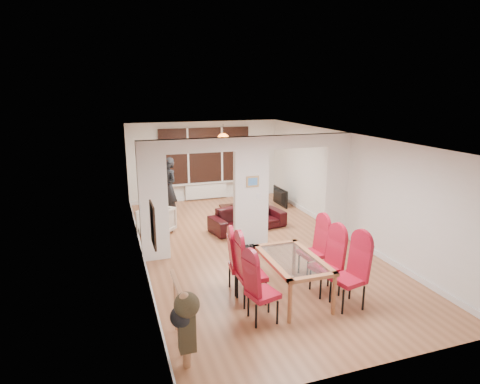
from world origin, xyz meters
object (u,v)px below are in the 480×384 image
sofa (248,218)px  dining_chair_rb (326,263)px  dining_chair_la (263,289)px  armchair (156,221)px  bottle (236,201)px  dining_table (292,277)px  dining_chair_lb (251,271)px  person (169,188)px  dining_chair_rc (312,250)px  dining_chair_ra (348,274)px  coffee_table (239,209)px  dining_chair_lc (242,262)px  bowl (234,205)px  television (277,197)px

sofa → dining_chair_rb: bearing=-98.5°
dining_chair_la → armchair: dining_chair_la is taller
bottle → dining_table: bearing=-96.5°
dining_table → dining_chair_lb: bearing=175.1°
dining_chair_rb → person: 5.68m
dining_chair_la → dining_chair_rc: 1.89m
dining_chair_lb → person: 5.24m
sofa → bottle: sofa is taller
dining_chair_ra → armchair: dining_chair_ra is taller
dining_chair_rc → bottle: (-0.15, 4.40, -0.16)m
dining_chair_lb → bottle: 5.12m
person → coffee_table: size_ratio=1.63×
dining_chair_lc → coffee_table: (1.43, 4.54, -0.43)m
dining_chair_lc → dining_chair_ra: 1.87m
dining_chair_rb → dining_table: bearing=163.0°
dining_table → dining_chair_ra: 0.98m
bottle → dining_chair_lc: bearing=-106.6°
dining_chair_ra → dining_chair_rc: (-0.02, 1.21, -0.03)m
dining_table → dining_chair_lb: dining_chair_lb is taller
bottle → bowl: bottle is taller
dining_chair_lc → person: bearing=104.6°
television → bowl: 1.67m
dining_chair_rb → television: dining_chair_rb is taller
dining_chair_la → bowl: 5.70m
person → bottle: 2.01m
sofa → coffee_table: 1.42m
dining_chair_ra → coffee_table: (-0.08, 5.64, -0.47)m
dining_chair_ra → coffee_table: 5.66m
armchair → sofa: bearing=33.3°
dining_chair_rb → dining_chair_lb: bearing=163.1°
dining_table → dining_chair_la: dining_chair_la is taller
dining_table → television: 5.84m
dining_chair_la → person: (-0.59, 5.80, 0.33)m
dining_chair_rb → dining_chair_rc: size_ratio=1.02×
armchair → bowl: (2.38, 1.01, -0.07)m
dining_chair_rb → bowl: 5.08m
dining_chair_lc → dining_table: bearing=-25.4°
dining_chair_lb → armchair: 4.11m
television → dining_chair_lc: bearing=148.3°
dining_chair_lc → television: 5.73m
dining_chair_lc → dining_chair_rc: 1.50m
armchair → bottle: (2.46, 1.01, 0.05)m
dining_table → dining_chair_rb: (0.63, -0.06, 0.20)m
dining_chair_lb → television: dining_chair_lb is taller
dining_chair_lc → armchair: size_ratio=1.47×
dining_chair_ra → person: size_ratio=0.67×
dining_chair_lb → sofa: (1.20, 3.58, -0.29)m
dining_chair_rc → armchair: dining_chair_rc is taller
dining_chair_lb → television: (2.85, 5.39, -0.31)m
dining_chair_lb → dining_chair_ra: 1.63m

